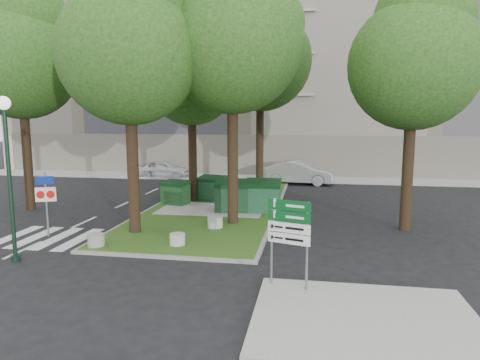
% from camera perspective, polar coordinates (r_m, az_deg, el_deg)
% --- Properties ---
extents(ground, '(120.00, 120.00, 0.00)m').
position_cam_1_polar(ground, '(14.52, -12.23, -9.99)').
color(ground, black).
rests_on(ground, ground).
extents(median_island, '(6.00, 16.00, 0.12)m').
position_cam_1_polar(median_island, '(21.76, -3.15, -3.51)').
color(median_island, '#224513').
rests_on(median_island, ground).
extents(median_kerb, '(6.30, 16.30, 0.10)m').
position_cam_1_polar(median_kerb, '(21.77, -3.15, -3.54)').
color(median_kerb, gray).
rests_on(median_kerb, ground).
extents(sidewalk_corner, '(5.00, 4.00, 0.12)m').
position_cam_1_polar(sidewalk_corner, '(10.36, 16.41, -17.51)').
color(sidewalk_corner, '#999993').
rests_on(sidewalk_corner, ground).
extents(building_sidewalk, '(42.00, 3.00, 0.12)m').
position_cam_1_polar(building_sidewalk, '(32.02, 0.14, 0.32)').
color(building_sidewalk, '#999993').
rests_on(building_sidewalk, ground).
extents(zebra_crossing, '(5.00, 3.00, 0.01)m').
position_cam_1_polar(zebra_crossing, '(17.46, -21.95, -7.27)').
color(zebra_crossing, silver).
rests_on(zebra_crossing, ground).
extents(apartment_building, '(41.00, 12.00, 16.00)m').
position_cam_1_polar(apartment_building, '(39.28, 2.00, 13.40)').
color(apartment_building, tan).
rests_on(apartment_building, ground).
extents(tree_median_near_left, '(5.20, 5.20, 10.53)m').
position_cam_1_polar(tree_median_near_left, '(16.94, -14.31, 17.59)').
color(tree_median_near_left, black).
rests_on(tree_median_near_left, ground).
extents(tree_median_near_right, '(5.60, 5.60, 11.46)m').
position_cam_1_polar(tree_median_near_right, '(17.95, -0.69, 19.46)').
color(tree_median_near_right, black).
rests_on(tree_median_near_right, ground).
extents(tree_median_mid, '(4.80, 4.80, 9.99)m').
position_cam_1_polar(tree_median_mid, '(22.81, -6.26, 14.47)').
color(tree_median_mid, black).
rests_on(tree_median_mid, ground).
extents(tree_median_far, '(5.80, 5.80, 11.93)m').
position_cam_1_polar(tree_median_far, '(25.29, 2.96, 16.96)').
color(tree_median_far, black).
rests_on(tree_median_far, ground).
extents(tree_street_left, '(5.40, 5.40, 11.00)m').
position_cam_1_polar(tree_street_left, '(23.47, -27.05, 15.11)').
color(tree_street_left, black).
rests_on(tree_street_left, ground).
extents(tree_street_right, '(5.00, 5.00, 10.06)m').
position_cam_1_polar(tree_street_right, '(18.40, 22.47, 15.41)').
color(tree_street_right, black).
rests_on(tree_street_right, ground).
extents(dumpster_a, '(1.52, 1.25, 1.23)m').
position_cam_1_polar(dumpster_a, '(22.19, -8.60, -1.66)').
color(dumpster_a, '#0E3412').
rests_on(dumpster_a, median_island).
extents(dumpster_b, '(1.63, 1.32, 1.32)m').
position_cam_1_polar(dumpster_b, '(23.02, -3.77, -1.10)').
color(dumpster_b, '#123E20').
rests_on(dumpster_b, median_island).
extents(dumpster_c, '(1.69, 1.24, 1.50)m').
position_cam_1_polar(dumpster_c, '(20.23, -1.03, -2.16)').
color(dumpster_c, black).
rests_on(dumpster_c, median_island).
extents(dumpster_d, '(1.68, 1.20, 1.54)m').
position_cam_1_polar(dumpster_d, '(20.13, 3.10, -2.16)').
color(dumpster_d, '#144225').
rests_on(dumpster_d, median_island).
extents(bollard_left, '(0.57, 0.57, 0.41)m').
position_cam_1_polar(bollard_left, '(15.71, -18.62, -7.60)').
color(bollard_left, gray).
rests_on(bollard_left, median_island).
extents(bollard_right, '(0.61, 0.61, 0.44)m').
position_cam_1_polar(bollard_right, '(17.36, -3.34, -5.62)').
color(bollard_right, '#AAAAA5').
rests_on(bollard_right, median_island).
extents(bollard_mid, '(0.54, 0.54, 0.39)m').
position_cam_1_polar(bollard_mid, '(15.22, -8.35, -7.80)').
color(bollard_mid, '#AEAFA9').
rests_on(bollard_mid, median_island).
extents(litter_bin, '(0.40, 0.40, 0.69)m').
position_cam_1_polar(litter_bin, '(26.13, 2.75, -0.61)').
color(litter_bin, '#C28816').
rests_on(litter_bin, median_island).
extents(street_lamp, '(0.41, 0.41, 5.16)m').
position_cam_1_polar(street_lamp, '(14.95, -28.54, 2.43)').
color(street_lamp, black).
rests_on(street_lamp, ground).
extents(traffic_sign_pole, '(0.71, 0.31, 2.48)m').
position_cam_1_polar(traffic_sign_pole, '(17.80, -24.46, -1.90)').
color(traffic_sign_pole, slate).
rests_on(traffic_sign_pole, ground).
extents(directional_sign, '(1.11, 0.38, 2.31)m').
position_cam_1_polar(directional_sign, '(11.15, 6.57, -6.60)').
color(directional_sign, slate).
rests_on(directional_sign, sidewalk_corner).
extents(car_white, '(4.03, 1.77, 1.35)m').
position_cam_1_polar(car_white, '(32.85, -10.05, 1.47)').
color(car_white, silver).
rests_on(car_white, ground).
extents(car_silver, '(4.91, 2.02, 1.58)m').
position_cam_1_polar(car_silver, '(29.46, 7.76, 0.98)').
color(car_silver, '#A4A8AC').
rests_on(car_silver, ground).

